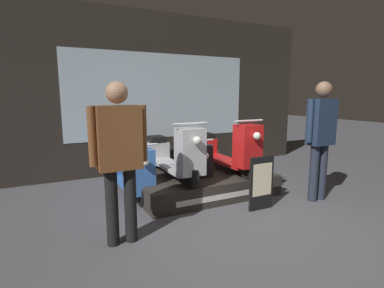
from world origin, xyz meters
name	(u,v)px	position (x,y,z in m)	size (l,w,h in m)	color
ground_plane	(260,228)	(0.00, 0.00, 0.00)	(30.00, 30.00, 0.00)	#4C4C51
shop_wall_back	(161,94)	(0.00, 3.22, 1.60)	(6.98, 0.09, 3.20)	#28231E
display_platform	(198,181)	(0.01, 1.60, 0.16)	(2.15, 1.59, 0.32)	#2D2823
scooter_display_left	(172,155)	(-0.47, 1.55, 0.66)	(0.50, 1.79, 0.90)	black
scooter_display_right	(225,149)	(0.50, 1.55, 0.66)	(0.50, 1.79, 0.90)	black
scooter_backrow_0	(130,172)	(-1.04, 1.99, 0.35)	(0.50, 1.79, 0.90)	black
scooter_backrow_1	(182,166)	(-0.10, 1.99, 0.35)	(0.50, 1.79, 0.90)	black
scooter_backrow_2	(227,161)	(0.83, 1.99, 0.35)	(0.50, 1.79, 0.90)	black
person_left_browsing	(119,150)	(-1.55, 0.40, 1.02)	(0.60, 0.25, 1.72)	black
person_right_browsing	(321,132)	(1.41, 0.40, 1.04)	(0.55, 0.23, 1.77)	#232838
price_sign_board	(261,183)	(0.40, 0.47, 0.38)	(0.39, 0.04, 0.75)	black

